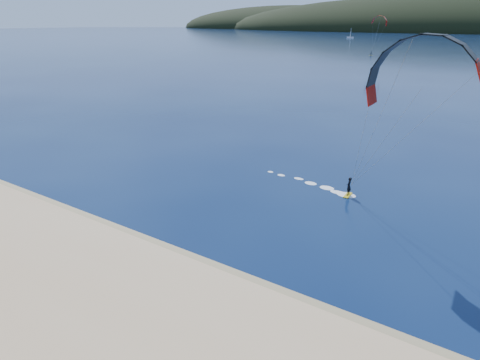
% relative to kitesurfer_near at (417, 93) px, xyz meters
% --- Properties ---
extents(ground, '(1800.00, 1800.00, 0.00)m').
position_rel_kitesurfer_near_xyz_m(ground, '(-12.60, -16.95, -11.74)').
color(ground, '#07163A').
rests_on(ground, ground).
extents(wet_sand, '(220.00, 2.50, 0.10)m').
position_rel_kitesurfer_near_xyz_m(wet_sand, '(-12.60, -12.45, -11.69)').
color(wet_sand, '#957F57').
rests_on(wet_sand, ground).
extents(kitesurfer_near, '(20.92, 9.19, 15.21)m').
position_rel_kitesurfer_near_xyz_m(kitesurfer_near, '(0.00, 0.00, 0.00)').
color(kitesurfer_near, gold).
rests_on(kitesurfer_near, ground).
extents(kitesurfer_far, '(8.47, 8.46, 17.38)m').
position_rel_kitesurfer_near_xyz_m(kitesurfer_far, '(-49.59, 174.82, 3.10)').
color(kitesurfer_far, gold).
rests_on(kitesurfer_far, ground).
extents(sailboat, '(7.20, 4.48, 10.02)m').
position_rel_kitesurfer_near_xyz_m(sailboat, '(-131.68, 383.17, -11.00)').
color(sailboat, white).
rests_on(sailboat, ground).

